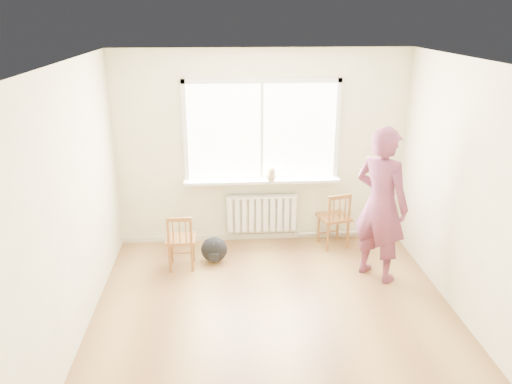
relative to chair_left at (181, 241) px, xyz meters
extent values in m
plane|color=#9E7640|center=(1.09, -1.42, -0.38)|extent=(4.50, 4.50, 0.00)
plane|color=white|center=(1.09, -1.42, 2.32)|extent=(4.50, 4.50, 0.00)
cube|color=beige|center=(1.09, 0.83, 0.97)|extent=(4.00, 0.01, 2.70)
cube|color=white|center=(1.09, 0.81, 1.22)|extent=(2.00, 0.02, 1.30)
cube|color=white|center=(1.09, 0.79, 1.90)|extent=(2.12, 0.05, 0.06)
cube|color=white|center=(0.06, 0.79, 1.22)|extent=(0.06, 0.05, 1.42)
cube|color=white|center=(2.12, 0.79, 1.22)|extent=(0.06, 0.05, 1.42)
cube|color=white|center=(1.09, 0.79, 1.22)|extent=(0.04, 0.05, 1.30)
cube|color=white|center=(1.09, 0.72, 0.55)|extent=(2.15, 0.22, 0.04)
cube|color=white|center=(1.09, 0.78, 0.05)|extent=(1.00, 0.02, 0.55)
cube|color=white|center=(1.09, 0.73, 0.05)|extent=(1.00, 0.10, 0.51)
cube|color=white|center=(1.09, 0.73, 0.31)|extent=(1.00, 0.12, 0.03)
cylinder|color=silver|center=(2.34, 0.77, -0.30)|extent=(1.40, 0.04, 0.04)
cube|color=beige|center=(1.09, 0.82, -0.34)|extent=(4.00, 0.03, 0.08)
cube|color=olive|center=(0.00, 0.04, 0.02)|extent=(0.37, 0.35, 0.04)
cylinder|color=olive|center=(0.14, 0.18, -0.18)|extent=(0.03, 0.03, 0.40)
cylinder|color=olive|center=(-0.14, 0.18, -0.18)|extent=(0.03, 0.03, 0.40)
cylinder|color=olive|center=(0.14, -0.10, -0.18)|extent=(0.03, 0.03, 0.40)
cylinder|color=olive|center=(-0.14, -0.10, -0.18)|extent=(0.03, 0.03, 0.40)
cylinder|color=olive|center=(0.14, -0.10, 0.00)|extent=(0.04, 0.04, 0.75)
cylinder|color=olive|center=(-0.14, -0.10, 0.00)|extent=(0.04, 0.04, 0.75)
cube|color=olive|center=(0.00, -0.10, 0.35)|extent=(0.30, 0.03, 0.05)
cylinder|color=olive|center=(0.08, -0.10, 0.19)|extent=(0.02, 0.02, 0.30)
cylinder|color=olive|center=(0.00, -0.10, 0.19)|extent=(0.02, 0.02, 0.30)
cylinder|color=olive|center=(-0.08, -0.10, 0.19)|extent=(0.02, 0.02, 0.30)
cube|color=olive|center=(2.08, 0.53, 0.05)|extent=(0.48, 0.47, 0.04)
cylinder|color=olive|center=(2.20, 0.72, -0.16)|extent=(0.03, 0.03, 0.43)
cylinder|color=olive|center=(1.90, 0.64, -0.16)|extent=(0.03, 0.03, 0.43)
cylinder|color=olive|center=(2.27, 0.42, -0.16)|extent=(0.03, 0.03, 0.43)
cylinder|color=olive|center=(1.97, 0.35, -0.16)|extent=(0.03, 0.03, 0.43)
cylinder|color=olive|center=(2.27, 0.42, 0.03)|extent=(0.04, 0.04, 0.81)
cylinder|color=olive|center=(1.97, 0.35, 0.03)|extent=(0.04, 0.04, 0.81)
cube|color=olive|center=(2.12, 0.38, 0.41)|extent=(0.33, 0.11, 0.05)
cylinder|color=olive|center=(2.21, 0.41, 0.23)|extent=(0.02, 0.02, 0.33)
cylinder|color=olive|center=(2.12, 0.38, 0.23)|extent=(0.02, 0.02, 0.33)
cylinder|color=olive|center=(2.04, 0.36, 0.23)|extent=(0.02, 0.02, 0.33)
imported|color=#CF4945|center=(2.43, -0.36, 0.58)|extent=(0.80, 0.83, 1.92)
ellipsoid|color=beige|center=(1.21, 0.65, 0.66)|extent=(0.16, 0.24, 0.18)
sphere|color=beige|center=(1.21, 0.54, 0.75)|extent=(0.10, 0.10, 0.10)
cone|color=beige|center=(1.18, 0.54, 0.80)|extent=(0.03, 0.03, 0.04)
cone|color=beige|center=(1.24, 0.54, 0.80)|extent=(0.03, 0.03, 0.04)
cylinder|color=beige|center=(1.21, 0.78, 0.61)|extent=(0.02, 0.16, 0.02)
cylinder|color=beige|center=(1.18, 0.56, 0.62)|extent=(0.02, 0.02, 0.09)
cylinder|color=beige|center=(1.24, 0.56, 0.62)|extent=(0.02, 0.02, 0.09)
ellipsoid|color=black|center=(0.42, 0.16, -0.21)|extent=(0.41, 0.35, 0.35)
camera|label=1|loc=(0.57, -5.79, 2.76)|focal=35.00mm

